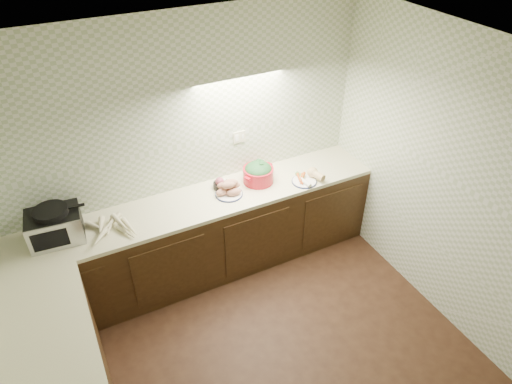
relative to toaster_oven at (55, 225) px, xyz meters
name	(u,v)px	position (x,y,z in m)	size (l,w,h in m)	color
room	(280,237)	(1.29, -1.56, 0.58)	(3.60, 3.60, 2.60)	black
counter	(164,320)	(0.60, -0.88, -0.59)	(3.60, 3.60, 0.90)	black
toaster_oven	(55,225)	(0.00, 0.00, 0.00)	(0.46, 0.37, 0.31)	black
parsnip_pile	(112,224)	(0.45, -0.06, -0.11)	(0.48, 0.40, 0.08)	beige
sweet_potato_plate	(229,189)	(1.57, -0.07, -0.08)	(0.28, 0.27, 0.16)	#141942
onion_bowl	(221,184)	(1.55, 0.06, -0.10)	(0.16, 0.16, 0.12)	black
dutch_oven	(258,173)	(1.93, 0.00, -0.04)	(0.41, 0.41, 0.22)	#B31322
veg_plate	(308,176)	(2.39, -0.21, -0.10)	(0.31, 0.29, 0.12)	#141942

